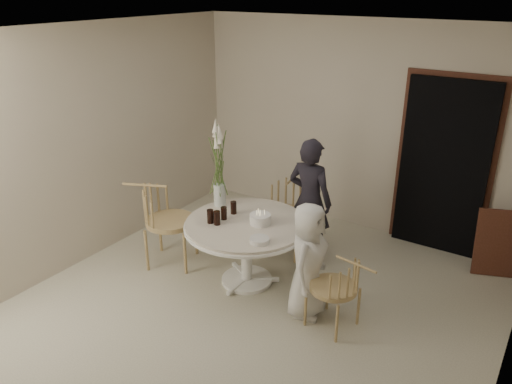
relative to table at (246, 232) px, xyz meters
The scene contains 18 objects.
ground 0.75m from the table, 35.54° to the right, with size 4.50×4.50×0.00m, color beige.
room_shell 1.09m from the table, 35.54° to the right, with size 4.50×4.50×4.50m.
doorway 2.49m from the table, 52.29° to the left, with size 1.00×0.10×2.10m, color black.
door_trim 2.53m from the table, 52.85° to the left, with size 1.12×0.03×2.22m, color brown.
table is the anchor object (origin of this frame).
picture_frame 2.87m from the table, 36.47° to the left, with size 0.58×0.04×0.77m, color brown.
chair_far 0.94m from the table, 90.31° to the left, with size 0.56×0.59×0.91m.
chair_right 1.25m from the table, ahead, with size 0.51×0.48×0.79m.
chair_left 1.11m from the table, behind, with size 0.72×0.69×0.99m.
girl 0.90m from the table, 68.71° to the left, with size 0.55×0.36×1.50m, color black.
boy 0.83m from the table, ahead, with size 0.58×0.38×1.19m, color silver.
birthday_cake 0.22m from the table, 20.21° to the left, with size 0.22×0.22×0.16m.
cola_tumbler_a 0.42m from the table, 144.78° to the right, with size 0.07×0.07×0.15m, color black.
cola_tumbler_b 0.36m from the table, 137.08° to the right, with size 0.07×0.07×0.15m, color black.
cola_tumbler_c 0.31m from the table, 163.58° to the right, with size 0.07×0.07×0.14m, color black.
cola_tumbler_d 0.32m from the table, 157.06° to the left, with size 0.07×0.07×0.14m, color black.
plate_stack 0.48m from the table, 39.72° to the right, with size 0.19×0.19×0.05m, color silver.
flower_vase 0.80m from the table, 158.30° to the left, with size 0.14×0.14×1.01m.
Camera 1 is at (2.33, -3.66, 3.07)m, focal length 35.00 mm.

